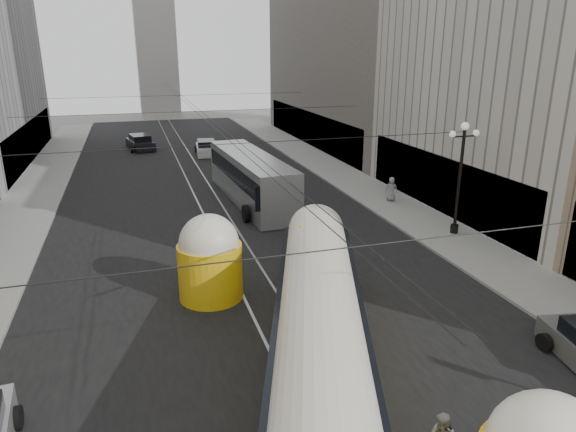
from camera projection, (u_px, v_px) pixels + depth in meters
road at (202, 189)px, 39.48m from camera, size 20.00×85.00×0.02m
sidewalk_left at (39, 189)px, 39.31m from camera, size 4.00×72.00×0.15m
sidewalk_right at (330, 169)px, 45.96m from camera, size 4.00×72.00×0.15m
rail_left at (192, 190)px, 39.27m from camera, size 0.12×85.00×0.04m
rail_right at (211, 189)px, 39.69m from camera, size 0.12×85.00×0.04m
distant_tower at (154, 17)px, 78.04m from camera, size 6.00×6.00×31.36m
lamppost_right_mid at (460, 172)px, 28.62m from camera, size 1.86×0.44×6.37m
catenary at (201, 114)px, 36.77m from camera, size 25.00×72.00×0.23m
streetcar at (319, 330)px, 16.16m from camera, size 7.54×16.58×3.81m
city_bus at (251, 176)px, 35.86m from camera, size 3.54×13.21×3.32m
sedan_white_far at (206, 148)px, 52.28m from camera, size 2.35×4.87×1.49m
sedan_dark_far at (140, 143)px, 55.03m from camera, size 3.04×5.33×1.58m
pedestrian_sidewalk_right at (391, 189)px, 35.73m from camera, size 0.96×0.80×1.70m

